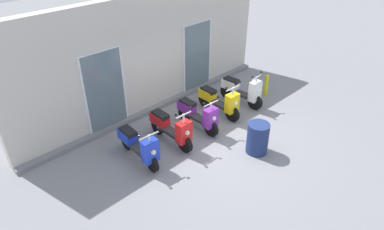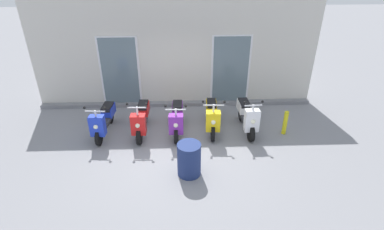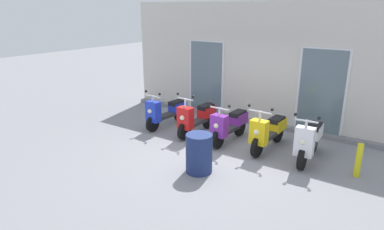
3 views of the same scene
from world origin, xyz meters
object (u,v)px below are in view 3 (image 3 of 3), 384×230
Objects in this scene: scooter_white at (309,140)px; curb_bollard at (358,160)px; scooter_purple at (229,125)px; scooter_red at (197,117)px; scooter_yellow at (268,131)px; trash_bin at (199,153)px; scooter_blue at (166,111)px.

scooter_white is 1.06m from curb_bollard.
scooter_purple is at bearing 179.99° from scooter_white.
scooter_yellow is (1.97, 0.09, -0.00)m from scooter_red.
scooter_red is 1.02× the size of scooter_purple.
scooter_yellow is 2.32× the size of curb_bollard.
trash_bin is (-1.68, -1.81, -0.07)m from scooter_white.
scooter_blue is 1.03× the size of scooter_white.
scooter_purple is at bearing -0.14° from scooter_red.
scooter_yellow is at bearing 5.50° from scooter_purple.
scooter_yellow reaches higher than scooter_blue.
trash_bin reaches higher than curb_bollard.
scooter_blue is 1.01× the size of scooter_red.
scooter_yellow is at bearing 1.53° from scooter_blue.
scooter_yellow is at bearing 174.40° from scooter_white.
trash_bin is (2.31, -1.83, -0.04)m from scooter_blue.
scooter_red is 0.98m from scooter_purple.
scooter_red is at bearing -177.31° from scooter_yellow.
curb_bollard is (3.99, -0.20, -0.11)m from scooter_red.
scooter_yellow is at bearing 171.74° from curb_bollard.
trash_bin is at bearing -38.37° from scooter_blue.
curb_bollard is (1.04, -0.20, -0.12)m from scooter_white.
scooter_white reaches higher than curb_bollard.
scooter_red is at bearing 179.86° from scooter_purple.
scooter_yellow is at bearing 69.71° from trash_bin.
scooter_white is 2.20× the size of curb_bollard.
scooter_red is at bearing 177.14° from curb_bollard.
curb_bollard is at bearing -8.26° from scooter_yellow.
scooter_blue is 0.98× the size of scooter_yellow.
scooter_purple reaches higher than scooter_blue.
scooter_blue reaches higher than trash_bin.
scooter_white reaches higher than scooter_purple.
scooter_white is (3.99, -0.02, 0.02)m from scooter_blue.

